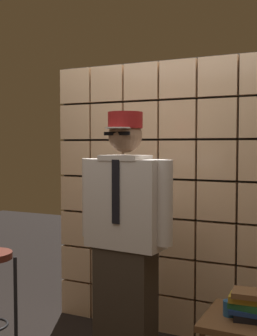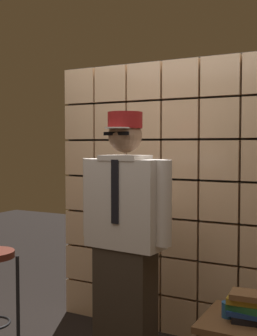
{
  "view_description": "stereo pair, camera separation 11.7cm",
  "coord_description": "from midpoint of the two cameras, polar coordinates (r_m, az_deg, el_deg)",
  "views": [
    {
      "loc": [
        1.37,
        -2.2,
        1.58
      ],
      "look_at": [
        0.04,
        0.54,
        1.42
      ],
      "focal_mm": 46.99,
      "sensor_mm": 36.0,
      "label": 1
    },
    {
      "loc": [
        1.47,
        -2.15,
        1.58
      ],
      "look_at": [
        0.04,
        0.54,
        1.42
      ],
      "focal_mm": 46.99,
      "sensor_mm": 36.0,
      "label": 2
    }
  ],
  "objects": [
    {
      "name": "book_stack",
      "position": [
        2.89,
        14.23,
        -16.89
      ],
      "size": [
        0.25,
        0.22,
        0.18
      ],
      "color": "black",
      "rests_on": "side_table"
    },
    {
      "name": "coffee_mug",
      "position": [
        2.93,
        11.86,
        -17.38
      ],
      "size": [
        0.13,
        0.08,
        0.09
      ],
      "color": "navy",
      "rests_on": "side_table"
    },
    {
      "name": "glass_block_wall",
      "position": [
        3.72,
        3.23,
        -3.87
      ],
      "size": [
        1.98,
        0.1,
        2.31
      ],
      "color": "#E0B78C",
      "rests_on": "ground"
    },
    {
      "name": "side_table",
      "position": [
        2.96,
        13.99,
        -19.58
      ],
      "size": [
        0.52,
        0.52,
        0.51
      ],
      "color": "brown",
      "rests_on": "ground"
    },
    {
      "name": "standing_person",
      "position": [
        3.09,
        -1.53,
        -8.93
      ],
      "size": [
        0.72,
        0.32,
        1.81
      ],
      "rotation": [
        0.0,
        0.0,
        -0.09
      ],
      "color": "#382D23",
      "rests_on": "ground"
    }
  ]
}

